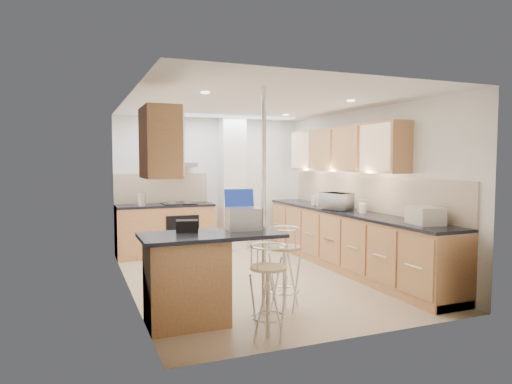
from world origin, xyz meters
name	(u,v)px	position (x,y,z in m)	size (l,w,h in m)	color
ground	(258,278)	(0.00, 0.00, 0.00)	(4.80, 4.80, 0.00)	tan
room_shell	(269,171)	(0.32, 0.38, 1.54)	(3.64, 4.84, 2.51)	white
right_counter	(347,240)	(1.50, 0.00, 0.46)	(0.63, 4.40, 0.92)	#A76942
back_counter	(165,230)	(-0.95, 2.10, 0.46)	(1.70, 0.63, 0.92)	#A76942
peninsula	(212,277)	(-1.12, -1.45, 0.48)	(1.47, 0.72, 0.94)	#A76942
microwave	(336,201)	(1.39, 0.16, 1.05)	(0.48, 0.33, 0.27)	white
laptop	(243,219)	(-0.73, -1.35, 1.06)	(0.35, 0.26, 0.24)	#A0A4A8
bag	(187,226)	(-1.34, -1.28, 1.00)	(0.23, 0.17, 0.13)	black
bar_stool_near	(268,291)	(-0.75, -2.10, 0.46)	(0.37, 0.37, 0.91)	tan
bar_stool_end	(284,268)	(-0.25, -1.39, 0.47)	(0.39, 0.39, 0.95)	tan
jar_a	(320,201)	(1.47, 0.80, 1.00)	(0.12, 0.12, 0.17)	beige
jar_b	(314,200)	(1.46, 0.98, 1.00)	(0.11, 0.11, 0.16)	beige
jar_c	(362,206)	(1.61, -0.21, 1.01)	(0.14, 0.14, 0.19)	#B6B291
jar_d	(363,208)	(1.50, -0.39, 0.99)	(0.10, 0.10, 0.15)	white
bread_bin	(425,216)	(1.53, -1.65, 1.03)	(0.32, 0.41, 0.22)	beige
kettle	(141,199)	(-1.38, 1.95, 1.04)	(0.16, 0.16, 0.23)	#AFB2B4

